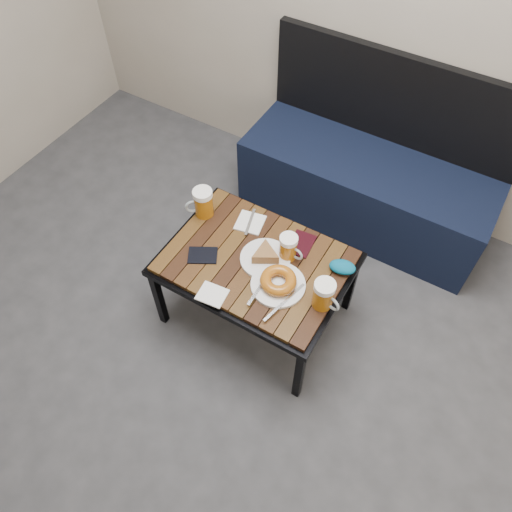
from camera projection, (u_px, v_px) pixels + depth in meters
The scene contains 14 objects.
ground at pixel (174, 463), 2.19m from camera, with size 4.00×4.00×0.00m, color #2D2D30.
room_shell at pixel (207, 25), 1.04m from camera, with size 4.00×4.00×4.00m.
bench at pixel (367, 182), 2.85m from camera, with size 1.40×0.50×0.95m.
cafe_table at pixel (256, 265), 2.30m from camera, with size 0.84×0.62×0.47m.
beer_mug_left at pixel (203, 203), 2.37m from camera, with size 0.13×0.13×0.15m.
beer_mug_centre at pixel (289, 247), 2.22m from camera, with size 0.12×0.09×0.13m.
beer_mug_right at pixel (324, 295), 2.07m from camera, with size 0.14×0.11×0.15m.
plate_pie at pixel (265, 256), 2.25m from camera, with size 0.23×0.23×0.06m.
plate_bagel at pixel (278, 282), 2.16m from camera, with size 0.24×0.31×0.07m.
napkin_left at pixel (250, 223), 2.39m from camera, with size 0.15×0.17×0.01m.
napkin_right at pixel (212, 295), 2.15m from camera, with size 0.13×0.12×0.01m.
passport_navy at pixel (203, 255), 2.28m from camera, with size 0.10×0.13×0.01m, color black.
passport_burgundy at pixel (301, 244), 2.32m from camera, with size 0.10×0.14×0.01m, color black.
knit_pouch at pixel (342, 267), 2.21m from camera, with size 0.12×0.08×0.05m, color #054E82.
Camera 1 is at (0.61, -0.32, 2.29)m, focal length 35.00 mm.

